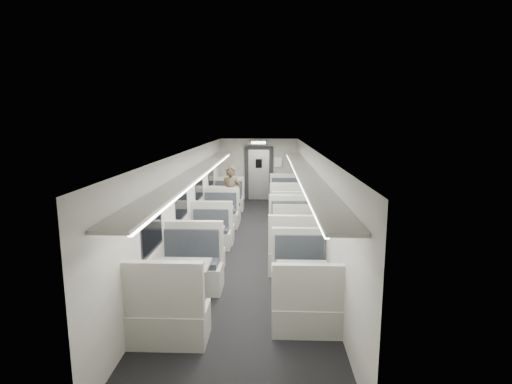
# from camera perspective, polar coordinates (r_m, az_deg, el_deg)

# --- Properties ---
(room) EXTENTS (3.24, 12.24, 2.64)m
(room) POSITION_cam_1_polar(r_m,az_deg,el_deg) (9.70, -0.63, -1.06)
(room) COLOR black
(room) RESTS_ON ground
(booth_left_a) EXTENTS (1.05, 2.14, 1.14)m
(booth_left_a) POSITION_cam_1_polar(r_m,az_deg,el_deg) (13.16, -4.30, -1.73)
(booth_left_a) COLOR #AFAEA4
(booth_left_a) RESTS_ON room
(booth_left_b) EXTENTS (1.05, 2.12, 1.13)m
(booth_left_b) POSITION_cam_1_polar(r_m,az_deg,el_deg) (10.99, -5.59, -4.15)
(booth_left_b) COLOR #AFAEA4
(booth_left_b) RESTS_ON room
(booth_left_c) EXTENTS (0.98, 1.99, 1.06)m
(booth_left_c) POSITION_cam_1_polar(r_m,az_deg,el_deg) (9.20, -7.16, -7.21)
(booth_left_c) COLOR #AFAEA4
(booth_left_c) RESTS_ON room
(booth_left_d) EXTENTS (1.16, 2.35, 1.26)m
(booth_left_d) POSITION_cam_1_polar(r_m,az_deg,el_deg) (6.77, -10.78, -13.26)
(booth_left_d) COLOR #AFAEA4
(booth_left_d) RESTS_ON room
(booth_right_a) EXTENTS (1.12, 2.27, 1.22)m
(booth_right_a) POSITION_cam_1_polar(r_m,az_deg,el_deg) (13.37, 4.39, -1.43)
(booth_right_a) COLOR #AFAEA4
(booth_right_a) RESTS_ON room
(booth_right_b) EXTENTS (0.97, 1.96, 1.05)m
(booth_right_b) POSITION_cam_1_polar(r_m,az_deg,el_deg) (10.92, 4.90, -4.39)
(booth_right_b) COLOR #AFAEA4
(booth_right_b) RESTS_ON room
(booth_right_c) EXTENTS (1.16, 2.35, 1.26)m
(booth_right_c) POSITION_cam_1_polar(r_m,az_deg,el_deg) (9.14, 5.46, -6.85)
(booth_right_c) COLOR #AFAEA4
(booth_right_c) RESTS_ON room
(booth_right_d) EXTENTS (1.03, 2.08, 1.11)m
(booth_right_d) POSITION_cam_1_polar(r_m,az_deg,el_deg) (6.87, 6.65, -13.21)
(booth_right_d) COLOR #AFAEA4
(booth_right_d) RESTS_ON room
(passenger) EXTENTS (0.71, 0.54, 1.76)m
(passenger) POSITION_cam_1_polar(r_m,az_deg,el_deg) (12.05, -3.62, -0.41)
(passenger) COLOR black
(passenger) RESTS_ON room
(window_a) EXTENTS (0.02, 1.18, 0.84)m
(window_a) POSITION_cam_1_polar(r_m,az_deg,el_deg) (13.16, -6.42, 2.52)
(window_a) COLOR black
(window_a) RESTS_ON room
(window_b) EXTENTS (0.02, 1.18, 0.84)m
(window_b) POSITION_cam_1_polar(r_m,az_deg,el_deg) (11.02, -8.09, 0.99)
(window_b) COLOR black
(window_b) RESTS_ON room
(window_c) EXTENTS (0.02, 1.18, 0.84)m
(window_c) POSITION_cam_1_polar(r_m,az_deg,el_deg) (8.89, -10.57, -1.29)
(window_c) COLOR black
(window_c) RESTS_ON room
(window_d) EXTENTS (0.02, 1.18, 0.84)m
(window_d) POSITION_cam_1_polar(r_m,az_deg,el_deg) (6.82, -14.58, -4.95)
(window_d) COLOR black
(window_d) RESTS_ON room
(luggage_rack_left) EXTENTS (0.46, 10.40, 0.09)m
(luggage_rack_left) POSITION_cam_1_polar(r_m,az_deg,el_deg) (9.43, -8.31, 2.92)
(luggage_rack_left) COLOR #AFAEA4
(luggage_rack_left) RESTS_ON room
(luggage_rack_right) EXTENTS (0.46, 10.40, 0.09)m
(luggage_rack_right) POSITION_cam_1_polar(r_m,az_deg,el_deg) (9.31, 6.95, 2.85)
(luggage_rack_right) COLOR #AFAEA4
(luggage_rack_right) RESTS_ON room
(vestibule_door) EXTENTS (1.10, 0.13, 2.10)m
(vestibule_door) POSITION_cam_1_polar(r_m,az_deg,el_deg) (15.58, 0.40, 2.62)
(vestibule_door) COLOR black
(vestibule_door) RESTS_ON room
(exit_sign) EXTENTS (0.62, 0.12, 0.16)m
(exit_sign) POSITION_cam_1_polar(r_m,az_deg,el_deg) (14.98, 0.35, 7.08)
(exit_sign) COLOR black
(exit_sign) RESTS_ON room
(wall_notice) EXTENTS (0.32, 0.02, 0.40)m
(wall_notice) POSITION_cam_1_polar(r_m,az_deg,el_deg) (15.51, 3.18, 4.28)
(wall_notice) COLOR white
(wall_notice) RESTS_ON room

